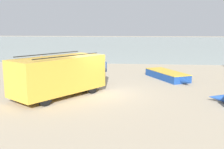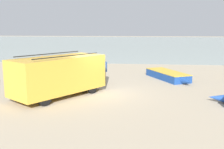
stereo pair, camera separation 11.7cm
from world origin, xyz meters
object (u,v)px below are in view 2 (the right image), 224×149
at_px(fishing_rowboat_0, 168,75).
at_px(fisherman_1, 104,69).
at_px(parked_van, 59,75).
at_px(fisherman_2, 58,68).
at_px(fisherman_0, 43,65).

relative_size(fishing_rowboat_0, fisherman_1, 2.81).
height_order(parked_van, fisherman_2, parked_van).
bearing_deg(fisherman_2, fisherman_1, 131.08).
bearing_deg(parked_van, fisherman_2, 52.95).
bearing_deg(fisherman_0, fisherman_2, 33.02).
bearing_deg(fisherman_1, parked_van, -92.68).
bearing_deg(fisherman_1, fisherman_2, -159.35).
distance_m(parked_van, fisherman_0, 5.44).
distance_m(fishing_rowboat_0, fisherman_2, 7.80).
distance_m(parked_van, fisherman_1, 3.91).
relative_size(fishing_rowboat_0, fisherman_0, 2.75).
distance_m(fishing_rowboat_0, fisherman_1, 4.90).
relative_size(parked_van, fishing_rowboat_0, 1.16).
bearing_deg(parked_van, fisherman_1, 4.85).
xyz_separation_m(parked_van, fishing_rowboat_0, (6.33, 5.41, -0.91)).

